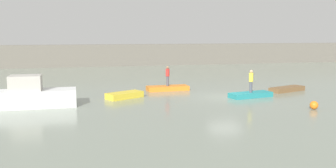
# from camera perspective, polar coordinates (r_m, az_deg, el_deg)

# --- Properties ---
(ground_plane) EXTENTS (120.00, 120.00, 0.00)m
(ground_plane) POSITION_cam_1_polar(r_m,az_deg,el_deg) (28.35, 8.84, -2.03)
(ground_plane) COLOR gray
(embankment_wall) EXTENTS (80.00, 1.20, 3.19)m
(embankment_wall) POSITION_cam_1_polar(r_m,az_deg,el_deg) (55.69, -2.37, 4.56)
(embankment_wall) COLOR #666056
(embankment_wall) RESTS_ON ground_plane
(motorboat) EXTENTS (5.33, 2.00, 2.11)m
(motorboat) POSITION_cam_1_polar(r_m,az_deg,el_deg) (25.88, -20.18, -1.64)
(motorboat) COLOR white
(motorboat) RESTS_ON ground_plane
(rowboat_yellow) EXTENTS (3.00, 2.37, 0.46)m
(rowboat_yellow) POSITION_cam_1_polar(r_m,az_deg,el_deg) (27.74, -6.74, -1.73)
(rowboat_yellow) COLOR gold
(rowboat_yellow) RESTS_ON ground_plane
(rowboat_orange) EXTENTS (3.59, 1.44, 0.39)m
(rowboat_orange) POSITION_cam_1_polar(r_m,az_deg,el_deg) (31.31, -0.06, -0.64)
(rowboat_orange) COLOR orange
(rowboat_orange) RESTS_ON ground_plane
(rowboat_teal) EXTENTS (3.56, 1.84, 0.37)m
(rowboat_teal) POSITION_cam_1_polar(r_m,az_deg,el_deg) (28.69, 12.68, -1.64)
(rowboat_teal) COLOR teal
(rowboat_teal) RESTS_ON ground_plane
(rowboat_brown) EXTENTS (3.56, 2.16, 0.38)m
(rowboat_brown) POSITION_cam_1_polar(r_m,az_deg,el_deg) (32.39, 17.96, -0.75)
(rowboat_brown) COLOR brown
(rowboat_brown) RESTS_ON ground_plane
(person_yellow_shirt) EXTENTS (0.32, 0.32, 1.72)m
(person_yellow_shirt) POSITION_cam_1_polar(r_m,az_deg,el_deg) (28.53, 12.75, 0.62)
(person_yellow_shirt) COLOR #4C4C56
(person_yellow_shirt) RESTS_ON rowboat_teal
(person_red_shirt) EXTENTS (0.32, 0.32, 1.68)m
(person_red_shirt) POSITION_cam_1_polar(r_m,az_deg,el_deg) (31.16, -0.06, 1.41)
(person_red_shirt) COLOR #4C4C56
(person_red_shirt) RESTS_ON rowboat_orange
(mooring_buoy) EXTENTS (0.53, 0.53, 0.53)m
(mooring_buoy) POSITION_cam_1_polar(r_m,az_deg,el_deg) (25.37, 21.69, -3.06)
(mooring_buoy) COLOR orange
(mooring_buoy) RESTS_ON ground_plane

